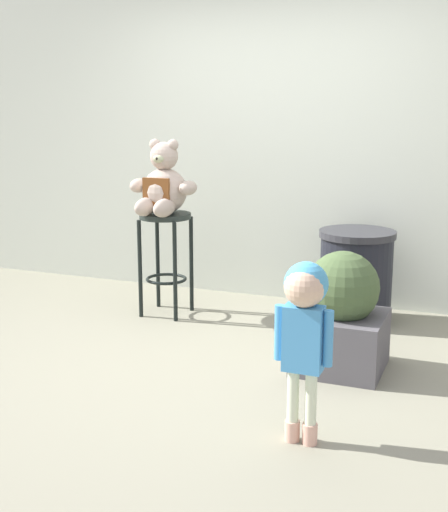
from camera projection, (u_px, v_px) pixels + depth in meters
The scene contains 7 objects.
ground_plane at pixel (191, 365), 4.46m from camera, with size 24.00×24.00×0.00m, color gray.
building_wall at pixel (282, 85), 5.78m from camera, with size 7.77×0.30×3.55m, color beige.
bar_stool_with_teddy at pixel (166, 242), 5.42m from camera, with size 0.40×0.40×0.80m.
teddy_bear at pixel (163, 187), 5.30m from camera, with size 0.54×0.48×0.56m.
child_walking at pixel (304, 314), 3.32m from camera, with size 0.29×0.23×0.91m.
trash_bin at pixel (356, 276), 5.29m from camera, with size 0.57×0.57×0.70m.
planter_with_shrub at pixel (342, 316), 4.33m from camera, with size 0.53×0.53×0.75m.
Camera 1 is at (1.75, -3.83, 1.64)m, focal length 49.16 mm.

